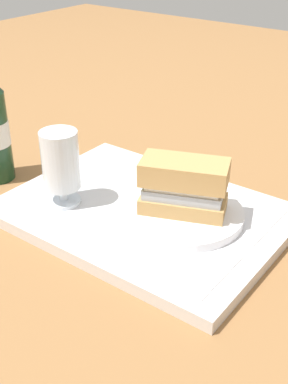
# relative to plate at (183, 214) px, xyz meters

# --- Properties ---
(ground_plane) EXTENTS (3.00, 3.00, 0.00)m
(ground_plane) POSITION_rel_plate_xyz_m (0.07, 0.01, -0.03)
(ground_plane) COLOR olive
(tray) EXTENTS (0.44, 0.32, 0.02)m
(tray) POSITION_rel_plate_xyz_m (0.07, 0.01, -0.02)
(tray) COLOR silver
(tray) RESTS_ON ground_plane
(placemat) EXTENTS (0.38, 0.27, 0.00)m
(placemat) POSITION_rel_plate_xyz_m (0.07, 0.01, -0.01)
(placemat) COLOR silver
(placemat) RESTS_ON tray
(plate) EXTENTS (0.19, 0.19, 0.01)m
(plate) POSITION_rel_plate_xyz_m (0.00, 0.00, 0.00)
(plate) COLOR white
(plate) RESTS_ON placemat
(sandwich) EXTENTS (0.14, 0.11, 0.08)m
(sandwich) POSITION_rel_plate_xyz_m (0.00, 0.00, 0.05)
(sandwich) COLOR tan
(sandwich) RESTS_ON plate
(beer_glass) EXTENTS (0.06, 0.06, 0.12)m
(beer_glass) POSITION_rel_plate_xyz_m (0.18, 0.08, 0.06)
(beer_glass) COLOR silver
(beer_glass) RESTS_ON placemat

